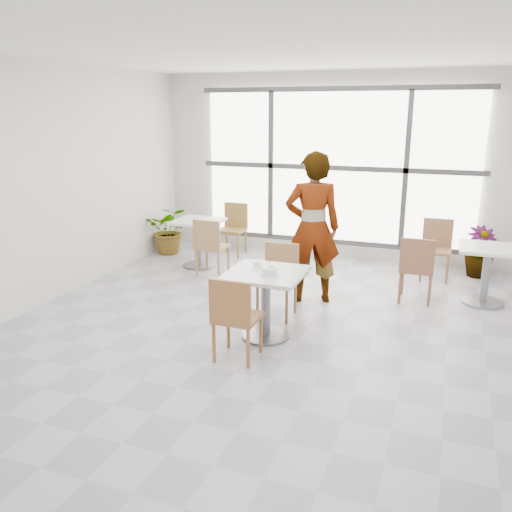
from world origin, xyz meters
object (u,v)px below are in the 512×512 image
(main_table, at_px, (266,292))
(bg_chair_left_far, at_px, (234,225))
(bg_chair_right_far, at_px, (436,245))
(person, at_px, (313,228))
(bg_chair_right_near, at_px, (417,265))
(chair_near, at_px, (234,314))
(bg_table_right, at_px, (487,267))
(oatmeal_bowl, at_px, (270,271))
(bg_table_left, at_px, (198,236))
(plant_left, at_px, (170,230))
(coffee_cup, at_px, (257,264))
(bg_chair_left_near, at_px, (210,244))
(chair_far, at_px, (279,275))
(plant_right, at_px, (480,252))

(main_table, relative_size, bg_chair_left_far, 0.92)
(main_table, height_order, bg_chair_right_far, bg_chair_right_far)
(person, distance_m, bg_chair_right_near, 1.41)
(chair_near, height_order, bg_table_right, chair_near)
(person, distance_m, bg_chair_left_far, 2.60)
(main_table, bearing_deg, oatmeal_bowl, -50.06)
(oatmeal_bowl, height_order, bg_table_left, oatmeal_bowl)
(oatmeal_bowl, distance_m, person, 1.40)
(plant_left, bearing_deg, person, -26.60)
(coffee_cup, relative_size, bg_table_right, 0.21)
(chair_near, xyz_separation_m, bg_table_right, (2.38, 2.59, -0.01))
(bg_chair_left_far, bearing_deg, bg_chair_right_near, -24.55)
(bg_chair_right_far, bearing_deg, bg_chair_left_near, -160.73)
(bg_chair_right_far, bearing_deg, chair_far, -128.44)
(main_table, xyz_separation_m, chair_far, (-0.07, 0.70, -0.02))
(oatmeal_bowl, bearing_deg, chair_near, -107.48)
(bg_table_left, xyz_separation_m, bg_chair_right_far, (3.53, 0.68, 0.01))
(chair_near, relative_size, bg_chair_right_near, 1.00)
(bg_chair_left_near, relative_size, bg_chair_right_near, 1.00)
(bg_table_right, relative_size, bg_chair_right_near, 0.86)
(chair_near, relative_size, bg_chair_left_far, 1.00)
(bg_table_left, height_order, bg_chair_right_far, bg_chair_right_far)
(chair_near, height_order, person, person)
(main_table, height_order, chair_far, chair_far)
(coffee_cup, height_order, plant_right, coffee_cup)
(oatmeal_bowl, height_order, bg_chair_right_near, bg_chair_right_near)
(chair_far, xyz_separation_m, bg_table_right, (2.36, 1.25, -0.01))
(coffee_cup, xyz_separation_m, plant_right, (2.40, 3.03, -0.40))
(chair_far, height_order, bg_chair_right_far, same)
(bg_chair_right_near, distance_m, plant_right, 1.70)
(coffee_cup, bearing_deg, bg_chair_right_far, 56.72)
(main_table, height_order, plant_left, plant_left)
(bg_table_right, height_order, bg_chair_left_near, bg_chair_left_near)
(plant_left, bearing_deg, chair_far, -37.77)
(bg_chair_right_far, xyz_separation_m, plant_right, (0.61, 0.29, -0.12))
(bg_table_right, bearing_deg, chair_far, -152.12)
(bg_chair_right_far, bearing_deg, plant_right, 25.45)
(coffee_cup, relative_size, person, 0.08)
(bg_chair_right_far, bearing_deg, coffee_cup, -123.28)
(person, bearing_deg, bg_chair_left_far, -65.27)
(bg_table_left, distance_m, plant_left, 0.99)
(main_table, bearing_deg, bg_chair_left_far, 118.18)
(plant_left, bearing_deg, bg_table_right, -9.00)
(coffee_cup, relative_size, plant_left, 0.19)
(main_table, distance_m, plant_left, 3.85)
(main_table, distance_m, bg_chair_right_near, 2.21)
(oatmeal_bowl, relative_size, person, 0.11)
(chair_far, bearing_deg, chair_near, -91.05)
(bg_chair_right_near, bearing_deg, chair_far, 32.54)
(coffee_cup, xyz_separation_m, bg_table_left, (-1.74, 2.06, -0.29))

